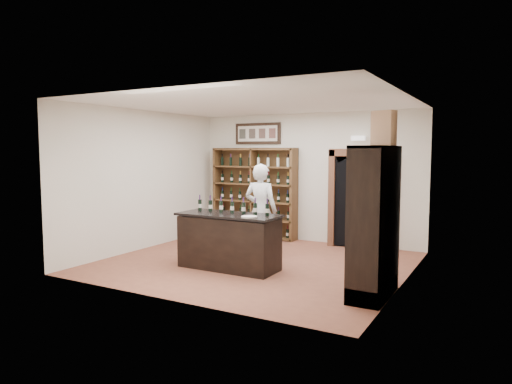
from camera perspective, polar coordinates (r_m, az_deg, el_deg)
floor at (r=8.79m, az=-0.15°, el=-8.82°), size 5.50×5.50×0.00m
ceiling at (r=8.58m, az=-0.16°, el=11.01°), size 5.50×5.50×0.00m
wall_back at (r=10.80m, az=6.34°, el=1.81°), size 5.50×0.04×3.00m
wall_left at (r=10.18m, az=-13.79°, el=1.49°), size 0.04×5.00×3.00m
wall_right at (r=7.60m, az=18.24°, el=0.18°), size 0.04×5.00×3.00m
wine_shelf at (r=11.25m, az=-0.12°, el=-0.07°), size 2.20×0.38×2.20m
framed_picture at (r=11.33m, az=0.22°, el=7.31°), size 1.25×0.04×0.52m
arched_doorway at (r=10.25m, az=12.41°, el=-0.49°), size 1.17×0.35×2.17m
emergency_light at (r=10.29m, az=12.69°, el=6.57°), size 0.30×0.10×0.10m
tasting_counter at (r=8.28m, az=-3.41°, el=-6.21°), size 1.88×0.78×1.00m
counter_bottle_0 at (r=8.68m, az=-7.03°, el=-1.61°), size 0.07×0.07×0.30m
counter_bottle_1 at (r=8.54m, az=-5.73°, el=-1.71°), size 0.07×0.07×0.30m
counter_bottle_2 at (r=8.41m, az=-4.39°, el=-1.81°), size 0.07×0.07×0.30m
counter_bottle_3 at (r=8.28m, az=-3.00°, el=-1.91°), size 0.07×0.07×0.30m
counter_bottle_4 at (r=8.16m, az=-1.57°, el=-2.01°), size 0.07×0.07×0.30m
counter_bottle_5 at (r=8.04m, az=-0.10°, el=-2.11°), size 0.07×0.07×0.30m
counter_bottle_6 at (r=7.93m, az=1.42°, el=-2.22°), size 0.07×0.07×0.30m
side_cabinet at (r=6.89m, az=14.78°, el=-6.50°), size 0.48×1.20×2.20m
shopkeeper at (r=9.14m, az=0.60°, el=-2.32°), size 0.71×0.50×1.87m
plate at (r=7.74m, az=-0.84°, el=-3.12°), size 0.27×0.27×0.02m
wine_crate at (r=7.06m, az=15.67°, el=7.67°), size 0.39×0.29×0.52m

